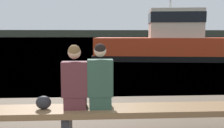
{
  "coord_description": "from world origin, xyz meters",
  "views": [
    {
      "loc": [
        0.79,
        -1.41,
        1.65
      ],
      "look_at": [
        1.19,
        5.47,
        0.84
      ],
      "focal_mm": 40.0,
      "sensor_mm": 36.0,
      "label": 1
    }
  ],
  "objects": [
    {
      "name": "tugboat_red",
      "position": [
        5.51,
        14.88,
        1.03
      ],
      "size": [
        9.99,
        4.86,
        5.64
      ],
      "rotation": [
        0.0,
        0.0,
        1.44
      ],
      "color": "red",
      "rests_on": "water_surface"
    },
    {
      "name": "bench_main",
      "position": [
        0.29,
        2.47,
        0.4
      ],
      "size": [
        6.24,
        0.56,
        0.49
      ],
      "color": "brown",
      "rests_on": "ground"
    },
    {
      "name": "shopping_bag",
      "position": [
        -0.07,
        2.46,
        0.59
      ],
      "size": [
        0.24,
        0.17,
        0.21
      ],
      "color": "#232328",
      "rests_on": "bench_main"
    },
    {
      "name": "person_right",
      "position": [
        0.83,
        2.47,
        0.93
      ],
      "size": [
        0.4,
        0.36,
        1.03
      ],
      "color": "#2D4C3D",
      "rests_on": "bench_main"
    },
    {
      "name": "far_shoreline",
      "position": [
        0.0,
        160.08,
        2.2
      ],
      "size": [
        600.0,
        12.0,
        4.41
      ],
      "primitive_type": "cube",
      "color": "#424738",
      "rests_on": "ground"
    },
    {
      "name": "water_surface",
      "position": [
        0.0,
        125.1,
        0.0
      ],
      "size": [
        240.0,
        240.0,
        0.0
      ],
      "primitive_type": "plane",
      "color": "teal",
      "rests_on": "ground"
    },
    {
      "name": "person_left",
      "position": [
        0.43,
        2.47,
        0.93
      ],
      "size": [
        0.4,
        0.36,
        1.01
      ],
      "color": "#56282D",
      "rests_on": "bench_main"
    }
  ]
}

